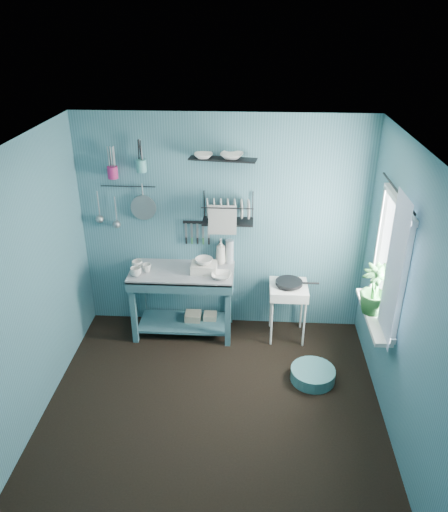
# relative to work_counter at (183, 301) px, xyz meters

# --- Properties ---
(floor) EXTENTS (3.20, 3.20, 0.00)m
(floor) POSITION_rel_work_counter_xyz_m (0.44, -1.24, -0.41)
(floor) COLOR black
(floor) RESTS_ON ground
(ceiling) EXTENTS (3.20, 3.20, 0.00)m
(ceiling) POSITION_rel_work_counter_xyz_m (0.44, -1.24, 2.09)
(ceiling) COLOR silver
(ceiling) RESTS_ON ground
(wall_back) EXTENTS (3.20, 0.00, 3.20)m
(wall_back) POSITION_rel_work_counter_xyz_m (0.44, 0.26, 0.84)
(wall_back) COLOR #396976
(wall_back) RESTS_ON ground
(wall_front) EXTENTS (3.20, 0.00, 3.20)m
(wall_front) POSITION_rel_work_counter_xyz_m (0.44, -2.74, 0.84)
(wall_front) COLOR #396976
(wall_front) RESTS_ON ground
(wall_left) EXTENTS (0.00, 3.00, 3.00)m
(wall_left) POSITION_rel_work_counter_xyz_m (-1.16, -1.24, 0.84)
(wall_left) COLOR #396976
(wall_left) RESTS_ON ground
(wall_right) EXTENTS (0.00, 3.00, 3.00)m
(wall_right) POSITION_rel_work_counter_xyz_m (2.04, -1.24, 0.84)
(wall_right) COLOR #396976
(wall_right) RESTS_ON ground
(work_counter) EXTENTS (1.17, 0.62, 0.82)m
(work_counter) POSITION_rel_work_counter_xyz_m (0.00, 0.00, 0.00)
(work_counter) COLOR #2F5964
(work_counter) RESTS_ON floor
(mug_left) EXTENTS (0.12, 0.12, 0.10)m
(mug_left) POSITION_rel_work_counter_xyz_m (-0.48, -0.16, 0.46)
(mug_left) COLOR silver
(mug_left) RESTS_ON work_counter
(mug_mid) EXTENTS (0.14, 0.14, 0.09)m
(mug_mid) POSITION_rel_work_counter_xyz_m (-0.38, -0.06, 0.45)
(mug_mid) COLOR silver
(mug_mid) RESTS_ON work_counter
(mug_right) EXTENTS (0.17, 0.17, 0.10)m
(mug_right) POSITION_rel_work_counter_xyz_m (-0.50, 0.00, 0.46)
(mug_right) COLOR silver
(mug_right) RESTS_ON work_counter
(wash_tub) EXTENTS (0.28, 0.22, 0.10)m
(wash_tub) POSITION_rel_work_counter_xyz_m (0.25, -0.02, 0.46)
(wash_tub) COLOR beige
(wash_tub) RESTS_ON work_counter
(tub_bowl) EXTENTS (0.19, 0.19, 0.06)m
(tub_bowl) POSITION_rel_work_counter_xyz_m (0.25, -0.02, 0.54)
(tub_bowl) COLOR silver
(tub_bowl) RESTS_ON wash_tub
(soap_bottle) EXTENTS (0.12, 0.12, 0.30)m
(soap_bottle) POSITION_rel_work_counter_xyz_m (0.42, 0.20, 0.56)
(soap_bottle) COLOR beige
(soap_bottle) RESTS_ON work_counter
(water_bottle) EXTENTS (0.09, 0.09, 0.28)m
(water_bottle) POSITION_rel_work_counter_xyz_m (0.52, 0.22, 0.55)
(water_bottle) COLOR #A9B4BC
(water_bottle) RESTS_ON work_counter
(counter_bowl) EXTENTS (0.22, 0.22, 0.05)m
(counter_bowl) POSITION_rel_work_counter_xyz_m (0.45, -0.15, 0.43)
(counter_bowl) COLOR silver
(counter_bowl) RESTS_ON work_counter
(hotplate_stand) EXTENTS (0.47, 0.47, 0.67)m
(hotplate_stand) POSITION_rel_work_counter_xyz_m (1.19, -0.02, -0.07)
(hotplate_stand) COLOR white
(hotplate_stand) RESTS_ON floor
(frying_pan) EXTENTS (0.30, 0.30, 0.03)m
(frying_pan) POSITION_rel_work_counter_xyz_m (1.19, -0.02, 0.30)
(frying_pan) COLOR black
(frying_pan) RESTS_ON hotplate_stand
(knife_strip) EXTENTS (0.32, 0.03, 0.03)m
(knife_strip) POSITION_rel_work_counter_xyz_m (0.16, 0.23, 0.89)
(knife_strip) COLOR black
(knife_strip) RESTS_ON wall_back
(dish_rack) EXTENTS (0.56, 0.25, 0.32)m
(dish_rack) POSITION_rel_work_counter_xyz_m (0.50, 0.13, 1.10)
(dish_rack) COLOR black
(dish_rack) RESTS_ON wall_back
(upper_shelf) EXTENTS (0.72, 0.27, 0.01)m
(upper_shelf) POSITION_rel_work_counter_xyz_m (0.45, 0.16, 1.63)
(upper_shelf) COLOR black
(upper_shelf) RESTS_ON wall_back
(shelf_bowl_left) EXTENTS (0.20, 0.20, 0.05)m
(shelf_bowl_left) POSITION_rel_work_counter_xyz_m (0.25, 0.16, 1.59)
(shelf_bowl_left) COLOR silver
(shelf_bowl_left) RESTS_ON upper_shelf
(shelf_bowl_right) EXTENTS (0.27, 0.27, 0.06)m
(shelf_bowl_right) POSITION_rel_work_counter_xyz_m (0.54, 0.16, 1.65)
(shelf_bowl_right) COLOR silver
(shelf_bowl_right) RESTS_ON upper_shelf
(utensil_cup_magenta) EXTENTS (0.11, 0.11, 0.13)m
(utensil_cup_magenta) POSITION_rel_work_counter_xyz_m (-0.73, 0.18, 1.46)
(utensil_cup_magenta) COLOR #A51E5B
(utensil_cup_magenta) RESTS_ON wall_back
(utensil_cup_teal) EXTENTS (0.11, 0.11, 0.13)m
(utensil_cup_teal) POSITION_rel_work_counter_xyz_m (-0.41, 0.18, 1.54)
(utensil_cup_teal) COLOR teal
(utensil_cup_teal) RESTS_ON wall_back
(colander) EXTENTS (0.28, 0.03, 0.28)m
(colander) POSITION_rel_work_counter_xyz_m (-0.43, 0.21, 1.06)
(colander) COLOR gray
(colander) RESTS_ON wall_back
(ladle_outer) EXTENTS (0.01, 0.01, 0.30)m
(ladle_outer) POSITION_rel_work_counter_xyz_m (-0.94, 0.22, 1.08)
(ladle_outer) COLOR gray
(ladle_outer) RESTS_ON wall_back
(ladle_inner) EXTENTS (0.01, 0.01, 0.30)m
(ladle_inner) POSITION_rel_work_counter_xyz_m (-0.75, 0.22, 1.03)
(ladle_inner) COLOR gray
(ladle_inner) RESTS_ON wall_back
(hook_rail) EXTENTS (0.60, 0.01, 0.01)m
(hook_rail) POSITION_rel_work_counter_xyz_m (-0.59, 0.23, 1.29)
(hook_rail) COLOR black
(hook_rail) RESTS_ON wall_back
(window_glass) EXTENTS (0.00, 1.10, 1.10)m
(window_glass) POSITION_rel_work_counter_xyz_m (2.03, -0.79, 0.99)
(window_glass) COLOR white
(window_glass) RESTS_ON wall_right
(windowsill) EXTENTS (0.16, 0.95, 0.04)m
(windowsill) POSITION_rel_work_counter_xyz_m (1.94, -0.79, 0.40)
(windowsill) COLOR white
(windowsill) RESTS_ON wall_right
(curtain) EXTENTS (0.00, 1.35, 1.35)m
(curtain) POSITION_rel_work_counter_xyz_m (1.96, -1.09, 1.04)
(curtain) COLOR white
(curtain) RESTS_ON wall_right
(curtain_rod) EXTENTS (0.02, 1.05, 0.02)m
(curtain_rod) POSITION_rel_work_counter_xyz_m (1.98, -0.79, 1.64)
(curtain_rod) COLOR black
(curtain_rod) RESTS_ON wall_right
(potted_plant) EXTENTS (0.34, 0.34, 0.49)m
(potted_plant) POSITION_rel_work_counter_xyz_m (1.93, -0.75, 0.67)
(potted_plant) COLOR #2A6A30
(potted_plant) RESTS_ON windowsill
(storage_tin_large) EXTENTS (0.18, 0.18, 0.22)m
(storage_tin_large) POSITION_rel_work_counter_xyz_m (0.10, 0.05, -0.30)
(storage_tin_large) COLOR gray
(storage_tin_large) RESTS_ON floor
(storage_tin_small) EXTENTS (0.15, 0.15, 0.20)m
(storage_tin_small) POSITION_rel_work_counter_xyz_m (0.30, 0.08, -0.31)
(storage_tin_small) COLOR gray
(storage_tin_small) RESTS_ON floor
(floor_basin) EXTENTS (0.46, 0.46, 0.13)m
(floor_basin) POSITION_rel_work_counter_xyz_m (1.43, -0.78, -0.34)
(floor_basin) COLOR teal
(floor_basin) RESTS_ON floor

